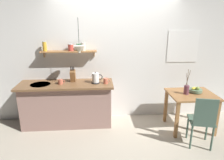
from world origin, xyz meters
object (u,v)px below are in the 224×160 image
(dining_table, at_px, (191,100))
(twig_vase, at_px, (186,89))
(pendant_lamp, at_px, (79,49))
(fruit_bowl, at_px, (196,90))
(coffee_mug_by_sink, at_px, (61,82))
(electric_kettle, at_px, (96,78))
(coffee_mug_spare, at_px, (106,81))
(dining_chair_near, at_px, (203,119))
(knife_block, at_px, (73,76))

(dining_table, bearing_deg, twig_vase, -172.23)
(dining_table, distance_m, pendant_lamp, 2.31)
(fruit_bowl, xyz_separation_m, twig_vase, (-0.22, -0.07, 0.05))
(fruit_bowl, bearing_deg, coffee_mug_by_sink, 174.53)
(fruit_bowl, distance_m, pendant_lamp, 2.33)
(dining_table, distance_m, electric_kettle, 1.88)
(dining_table, height_order, twig_vase, twig_vase)
(electric_kettle, bearing_deg, coffee_mug_spare, -11.83)
(dining_chair_near, distance_m, pendant_lamp, 2.42)
(dining_chair_near, height_order, fruit_bowl, dining_chair_near)
(dining_table, relative_size, knife_block, 2.67)
(pendant_lamp, bearing_deg, coffee_mug_by_sink, 165.24)
(twig_vase, bearing_deg, fruit_bowl, 18.57)
(twig_vase, bearing_deg, electric_kettle, 169.05)
(knife_block, bearing_deg, pendant_lamp, -54.53)
(twig_vase, distance_m, coffee_mug_spare, 1.53)
(pendant_lamp, bearing_deg, coffee_mug_spare, 8.42)
(dining_chair_near, height_order, pendant_lamp, pendant_lamp)
(electric_kettle, bearing_deg, dining_table, -9.71)
(twig_vase, xyz_separation_m, electric_kettle, (-1.69, 0.33, 0.16))
(electric_kettle, relative_size, coffee_mug_spare, 1.86)
(coffee_mug_by_sink, distance_m, coffee_mug_spare, 0.87)
(knife_block, distance_m, coffee_mug_spare, 0.67)
(twig_vase, relative_size, coffee_mug_spare, 3.70)
(dining_table, xyz_separation_m, dining_chair_near, (-0.07, -0.61, -0.09))
(fruit_bowl, relative_size, knife_block, 0.79)
(twig_vase, relative_size, knife_block, 1.51)
(knife_block, relative_size, coffee_mug_by_sink, 2.38)
(dining_chair_near, xyz_separation_m, fruit_bowl, (0.17, 0.66, 0.27))
(coffee_mug_by_sink, bearing_deg, knife_block, 31.45)
(coffee_mug_by_sink, xyz_separation_m, pendant_lamp, (0.39, -0.10, 0.63))
(dining_chair_near, distance_m, knife_block, 2.48)
(fruit_bowl, xyz_separation_m, coffee_mug_spare, (-1.71, 0.21, 0.16))
(twig_vase, bearing_deg, coffee_mug_by_sink, 172.30)
(electric_kettle, bearing_deg, knife_block, 164.07)
(coffee_mug_spare, bearing_deg, pendant_lamp, -171.58)
(fruit_bowl, bearing_deg, pendant_lamp, 176.25)
(knife_block, distance_m, coffee_mug_by_sink, 0.27)
(dining_chair_near, height_order, electric_kettle, electric_kettle)
(electric_kettle, bearing_deg, dining_chair_near, -27.78)
(twig_vase, relative_size, electric_kettle, 1.99)
(knife_block, relative_size, pendant_lamp, 0.51)
(twig_vase, height_order, knife_block, twig_vase)
(electric_kettle, bearing_deg, coffee_mug_by_sink, -179.38)
(dining_chair_near, xyz_separation_m, coffee_mug_by_sink, (-2.41, 0.91, 0.42))
(knife_block, relative_size, coffee_mug_spare, 2.45)
(twig_vase, relative_size, coffee_mug_by_sink, 3.60)
(fruit_bowl, relative_size, coffee_mug_spare, 1.93)
(dining_chair_near, bearing_deg, coffee_mug_spare, 150.47)
(knife_block, bearing_deg, twig_vase, -12.02)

